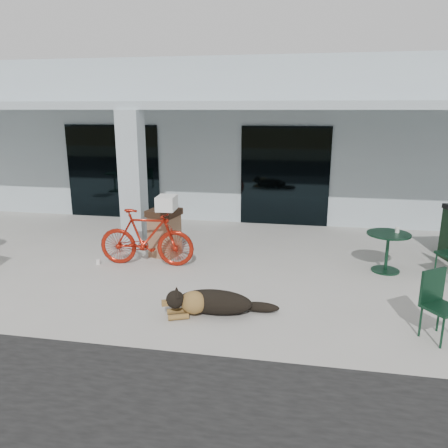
% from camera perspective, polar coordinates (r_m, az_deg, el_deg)
% --- Properties ---
extents(ground, '(80.00, 80.00, 0.00)m').
position_cam_1_polar(ground, '(7.99, -7.31, -8.46)').
color(ground, '#AFACA5').
rests_on(ground, ground).
extents(building, '(22.00, 7.00, 4.50)m').
position_cam_1_polar(building, '(15.67, 1.95, 11.56)').
color(building, '#A3B0B9').
rests_on(building, ground).
extents(storefront_glass_left, '(2.80, 0.06, 2.70)m').
position_cam_1_polar(storefront_glass_left, '(13.28, -14.30, 6.62)').
color(storefront_glass_left, black).
rests_on(storefront_glass_left, ground).
extents(storefront_glass_right, '(2.40, 0.06, 2.70)m').
position_cam_1_polar(storefront_glass_right, '(12.10, 7.94, 6.17)').
color(storefront_glass_right, black).
rests_on(storefront_glass_right, ground).
extents(column, '(0.50, 0.50, 3.12)m').
position_cam_1_polar(column, '(10.14, -11.81, 5.55)').
color(column, '#A3B0B9').
rests_on(column, ground).
extents(overhang, '(22.00, 2.80, 0.18)m').
position_cam_1_polar(overhang, '(10.82, -1.96, 15.19)').
color(overhang, '#A3B0B9').
rests_on(overhang, column).
extents(bicycle, '(2.00, 0.67, 1.18)m').
position_cam_1_polar(bicycle, '(9.06, -10.11, -1.75)').
color(bicycle, '#9C1A0C').
rests_on(bicycle, ground).
extents(laundry_basket, '(0.38, 0.50, 0.29)m').
position_cam_1_polar(laundry_basket, '(8.76, -7.51, 2.74)').
color(laundry_basket, white).
rests_on(laundry_basket, bicycle).
extents(dog, '(1.43, 0.93, 0.45)m').
position_cam_1_polar(dog, '(6.95, -1.17, -9.97)').
color(dog, black).
rests_on(dog, ground).
extents(cup_near_dog, '(0.11, 0.11, 0.10)m').
position_cam_1_polar(cup_near_dog, '(9.49, -16.12, -4.77)').
color(cup_near_dog, white).
rests_on(cup_near_dog, ground).
extents(cafe_table_far, '(0.96, 0.96, 0.79)m').
position_cam_1_polar(cafe_table_far, '(9.22, 20.51, -3.49)').
color(cafe_table_far, '#123622').
rests_on(cafe_table_far, ground).
extents(cafe_chair_far_a, '(0.64, 0.65, 0.98)m').
position_cam_1_polar(cafe_chair_far_a, '(6.83, 26.65, -9.69)').
color(cafe_chair_far_a, '#123622').
rests_on(cafe_chair_far_a, ground).
extents(cup_on_table, '(0.09, 0.09, 0.11)m').
position_cam_1_polar(cup_on_table, '(9.19, 21.69, -0.72)').
color(cup_on_table, white).
rests_on(cup_on_table, cafe_table_far).
extents(trash_receptacle, '(0.73, 0.73, 1.04)m').
position_cam_1_polar(trash_receptacle, '(9.61, -7.76, -1.13)').
color(trash_receptacle, '#835F44').
rests_on(trash_receptacle, ground).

